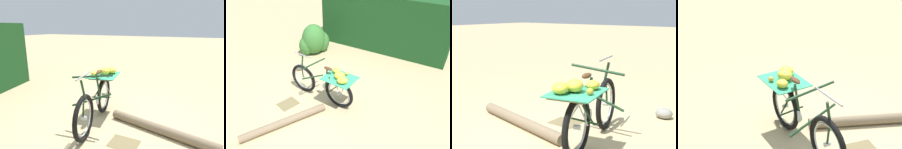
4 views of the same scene
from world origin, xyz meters
TOP-DOWN VIEW (x-y plane):
  - ground_plane at (0.00, 0.00)m, footprint 60.00×60.00m
  - bicycle at (-0.20, -0.06)m, footprint 0.83×1.80m
  - fallen_log at (0.94, 0.00)m, footprint 1.83×0.54m
  - path_stone at (-0.59, -1.61)m, footprint 0.27×0.22m
  - leaf_litter_patch at (0.53, -0.53)m, footprint 0.44×0.36m

SIDE VIEW (x-z plane):
  - ground_plane at x=0.00m, z-range 0.00..0.00m
  - leaf_litter_patch at x=0.53m, z-range 0.00..0.01m
  - fallen_log at x=0.94m, z-range 0.00..0.16m
  - path_stone at x=-0.59m, z-range 0.00..0.17m
  - bicycle at x=-0.20m, z-range -0.04..0.99m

